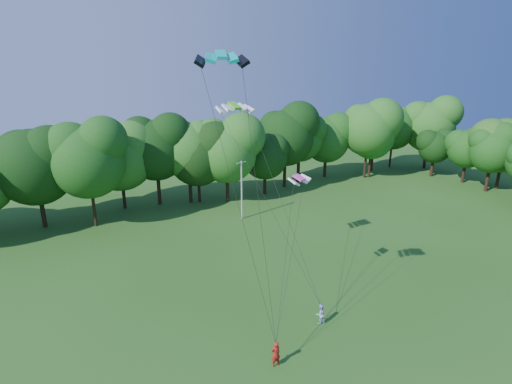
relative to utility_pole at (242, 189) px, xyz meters
name	(u,v)px	position (x,y,z in m)	size (l,w,h in m)	color
ground	(353,378)	(-5.30, -27.59, -3.87)	(160.00, 160.00, 0.00)	#1E4C14
utility_pole	(242,189)	(0.00, 0.00, 0.00)	(1.47, 0.47, 7.49)	#B4B4AB
kite_flyer_left	(276,354)	(-9.05, -24.42, -2.97)	(0.66, 0.43, 1.81)	#AD1C16
kite_flyer_right	(320,314)	(-3.83, -22.07, -3.06)	(0.79, 0.61, 1.62)	#B2C6F8
kite_teal	(221,55)	(-11.44, -22.30, 15.27)	(2.98, 1.95, 0.55)	#05AEA4
kite_green	(234,106)	(-6.38, -12.54, 11.58)	(3.08, 1.52, 0.57)	#4BC81E
kite_pink	(299,178)	(-3.58, -18.18, 6.55)	(2.03, 1.39, 0.39)	#F243B2
tree_back_center	(197,145)	(-2.57, 8.71, 4.22)	(8.91, 8.91, 12.96)	#322213
tree_back_east	(372,135)	(27.87, 7.71, 3.38)	(7.99, 7.99, 11.62)	black
tree_flank_east	(506,137)	(41.00, -6.65, 4.36)	(9.07, 9.07, 13.19)	#362215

